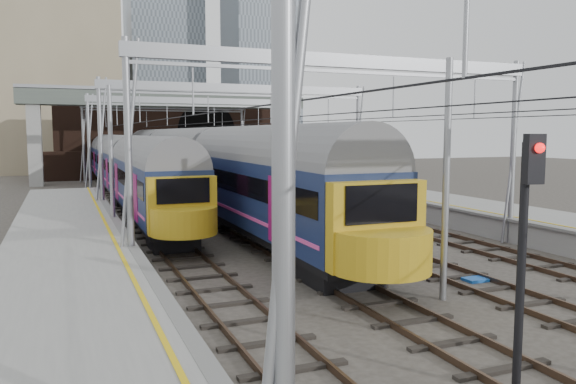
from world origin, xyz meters
name	(u,v)px	position (x,y,z in m)	size (l,w,h in m)	color
ground	(491,320)	(0.00, 0.00, 0.00)	(160.00, 160.00, 0.00)	#38332D
platform_left	(72,319)	(-10.18, 2.50, 0.55)	(4.32, 55.00, 1.12)	gray
tracks	(282,229)	(0.00, 15.00, 0.02)	(14.40, 80.00, 0.22)	#4C3828
overhead_line	(243,105)	(0.00, 21.49, 6.57)	(16.80, 80.00, 8.00)	gray
retaining_wall	(173,138)	(1.40, 51.93, 4.33)	(28.00, 2.75, 9.00)	#321E16
overbridge	(170,109)	(0.00, 46.00, 7.27)	(28.00, 3.00, 9.25)	gray
city_skyline	(156,46)	(2.73, 70.48, 17.09)	(37.50, 27.50, 60.00)	tan
train_main	(164,159)	(-2.00, 38.05, 2.67)	(3.10, 71.66, 5.24)	black
train_second	(121,165)	(-6.00, 33.86, 2.46)	(2.75, 47.71, 4.75)	black
signal_near_left	(525,234)	(-2.56, -3.59, 3.07)	(0.37, 0.47, 4.87)	black
equip_cover_a	(476,279)	(2.36, 3.32, 0.05)	(0.81, 0.57, 0.10)	#1751AE
equip_cover_b	(360,235)	(2.80, 11.90, 0.05)	(0.85, 0.60, 0.10)	#1751AE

